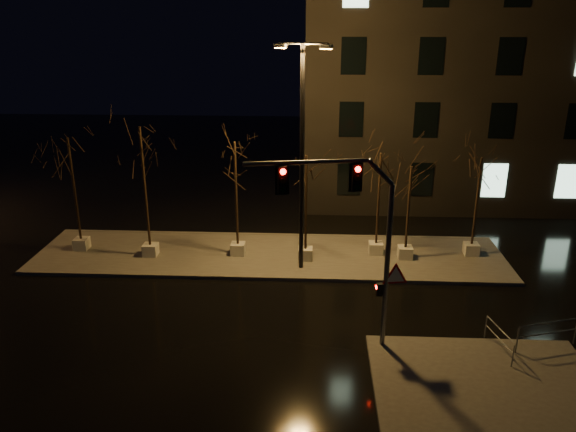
{
  "coord_description": "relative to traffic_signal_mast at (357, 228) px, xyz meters",
  "views": [
    {
      "loc": [
        2.1,
        -18.32,
        10.82
      ],
      "look_at": [
        0.99,
        3.95,
        2.8
      ],
      "focal_mm": 35.0,
      "sensor_mm": 36.0,
      "label": 1
    }
  ],
  "objects": [
    {
      "name": "tree_0",
      "position": [
        -12.53,
        7.82,
        -0.08
      ],
      "size": [
        1.8,
        1.8,
        5.59
      ],
      "color": "beige",
      "rests_on": "median"
    },
    {
      "name": "streetlight_main",
      "position": [
        -1.91,
        6.27,
        1.25
      ],
      "size": [
        2.35,
        1.05,
        9.66
      ],
      "rotation": [
        0.0,
        0.0,
        -0.34
      ],
      "color": "black",
      "rests_on": "median"
    },
    {
      "name": "median",
      "position": [
        -3.45,
        7.7,
        -4.39
      ],
      "size": [
        22.0,
        5.0,
        0.15
      ],
      "primitive_type": "cube",
      "color": "#4F4D46",
      "rests_on": "ground"
    },
    {
      "name": "ground",
      "position": [
        -3.45,
        1.7,
        -4.47
      ],
      "size": [
        90.0,
        90.0,
        0.0
      ],
      "primitive_type": "plane",
      "color": "black",
      "rests_on": "ground"
    },
    {
      "name": "guard_rail_b",
      "position": [
        4.88,
        -0.08,
        -3.76
      ],
      "size": [
        0.42,
        1.79,
        0.86
      ],
      "rotation": [
        0.0,
        0.0,
        1.78
      ],
      "color": "#5C5F64",
      "rests_on": "sidewalk_corner"
    },
    {
      "name": "tree_2",
      "position": [
        -4.92,
        7.56,
        -0.11
      ],
      "size": [
        1.8,
        1.8,
        5.55
      ],
      "color": "beige",
      "rests_on": "median"
    },
    {
      "name": "tree_3",
      "position": [
        -1.73,
        7.14,
        -0.49
      ],
      "size": [
        1.8,
        1.8,
        5.04
      ],
      "color": "beige",
      "rests_on": "median"
    },
    {
      "name": "tree_4",
      "position": [
        1.58,
        7.98,
        -0.53
      ],
      "size": [
        1.8,
        1.8,
        4.99
      ],
      "color": "beige",
      "rests_on": "median"
    },
    {
      "name": "tree_6",
      "position": [
        6.06,
        8.09,
        -0.66
      ],
      "size": [
        1.8,
        1.8,
        4.81
      ],
      "color": "beige",
      "rests_on": "median"
    },
    {
      "name": "traffic_signal_mast",
      "position": [
        0.0,
        0.0,
        0.0
      ],
      "size": [
        5.32,
        0.97,
        6.57
      ],
      "rotation": [
        0.0,
        0.0,
        0.18
      ],
      "color": "#5C5F64",
      "rests_on": "sidewalk_corner"
    },
    {
      "name": "sidewalk_corner",
      "position": [
        4.05,
        -1.8,
        -4.39
      ],
      "size": [
        7.0,
        5.0,
        0.15
      ],
      "primitive_type": "cube",
      "color": "#4F4D46",
      "rests_on": "ground"
    },
    {
      "name": "building",
      "position": [
        10.55,
        19.7,
        3.03
      ],
      "size": [
        25.0,
        12.0,
        15.0
      ],
      "primitive_type": "cube",
      "color": "black",
      "rests_on": "ground"
    },
    {
      "name": "tree_1",
      "position": [
        -9.01,
        7.25,
        0.43
      ],
      "size": [
        1.8,
        1.8,
        6.26
      ],
      "color": "beige",
      "rests_on": "median"
    },
    {
      "name": "guard_rail_a",
      "position": [
        6.55,
        0.2,
        -3.66
      ],
      "size": [
        2.23,
        0.72,
        1.0
      ],
      "rotation": [
        0.0,
        0.0,
        0.3
      ],
      "color": "#5C5F64",
      "rests_on": "sidewalk_corner"
    },
    {
      "name": "tree_5",
      "position": [
        2.89,
        7.54,
        -0.9
      ],
      "size": [
        1.8,
        1.8,
        4.51
      ],
      "color": "beige",
      "rests_on": "median"
    }
  ]
}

